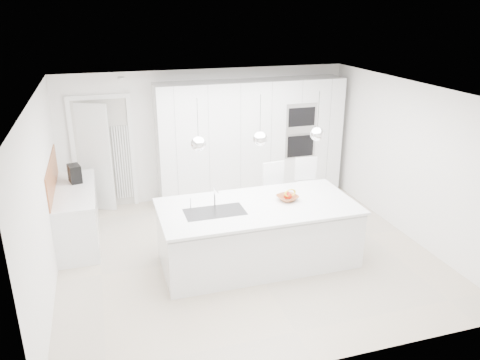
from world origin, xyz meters
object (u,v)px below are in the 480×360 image
object	(u,v)px
island_base	(258,236)
bar_stool_right	(308,194)
espresso_machine	(75,174)
bar_stool_left	(276,200)
fruit_bowl	(287,198)

from	to	relation	value
island_base	bar_stool_right	size ratio (longest dim) A/B	2.36
espresso_machine	bar_stool_left	bearing A→B (deg)	-31.54
bar_stool_right	bar_stool_left	bearing A→B (deg)	-167.58
fruit_bowl	espresso_machine	xyz separation A→B (m)	(-3.01, 1.71, 0.11)
espresso_machine	bar_stool_right	size ratio (longest dim) A/B	0.24
fruit_bowl	bar_stool_left	size ratio (longest dim) A/B	0.25
espresso_machine	bar_stool_left	distance (m)	3.30
bar_stool_left	bar_stool_right	size ratio (longest dim) A/B	1.00
espresso_machine	bar_stool_left	world-z (taller)	same
espresso_machine	fruit_bowl	bearing A→B (deg)	-43.90
fruit_bowl	espresso_machine	world-z (taller)	espresso_machine
island_base	espresso_machine	distance (m)	3.17
island_base	bar_stool_right	distance (m)	1.51
fruit_bowl	espresso_machine	size ratio (longest dim) A/B	1.05
island_base	bar_stool_left	bearing A→B (deg)	54.77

